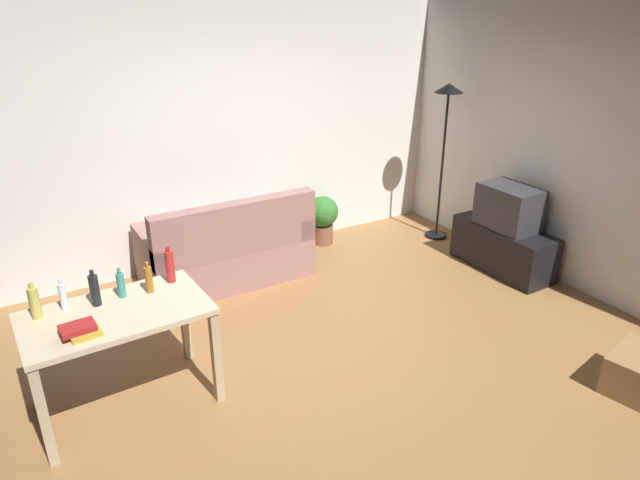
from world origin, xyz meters
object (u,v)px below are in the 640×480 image
(bottle_red, at_px, (170,266))
(bottle_dark, at_px, (95,290))
(bottle_clear, at_px, (63,296))
(potted_plant, at_px, (323,216))
(bottle_tall, at_px, (121,284))
(desk, at_px, (118,325))
(couch, at_px, (228,252))
(storage_box, at_px, (637,372))
(bottle_squat, at_px, (35,302))
(tv_stand, at_px, (503,248))
(book_stack, at_px, (81,330))
(tv, at_px, (509,207))
(torchiere_lamp, at_px, (446,120))
(bottle_amber, at_px, (149,279))

(bottle_red, bearing_deg, bottle_dark, -171.78)
(bottle_clear, height_order, bottle_red, bottle_red)
(bottle_dark, bearing_deg, potted_plant, 30.09)
(potted_plant, height_order, bottle_tall, bottle_tall)
(desk, height_order, bottle_tall, bottle_tall)
(couch, bearing_deg, storage_box, 120.79)
(bottle_squat, relative_size, bottle_tall, 1.18)
(bottle_clear, distance_m, bottle_tall, 0.37)
(desk, bearing_deg, couch, 44.29)
(bottle_squat, height_order, bottle_dark, bottle_dark)
(couch, relative_size, bottle_red, 5.77)
(tv_stand, xyz_separation_m, bottle_dark, (-4.03, -0.03, 0.63))
(bottle_squat, relative_size, book_stack, 1.08)
(couch, height_order, bottle_dark, bottle_dark)
(tv, xyz_separation_m, torchiere_lamp, (-0.00, 1.02, 0.71))
(storage_box, bearing_deg, tv, 70.24)
(tv_stand, distance_m, book_stack, 4.24)
(bottle_clear, bearing_deg, couch, 37.21)
(potted_plant, distance_m, bottle_amber, 2.92)
(bottle_amber, bearing_deg, storage_box, -32.56)
(bottle_tall, xyz_separation_m, bottle_red, (0.36, 0.05, 0.03))
(bottle_tall, bearing_deg, book_stack, -132.38)
(bottle_amber, height_order, bottle_red, bottle_red)
(potted_plant, relative_size, bottle_dark, 2.19)
(tv, xyz_separation_m, book_stack, (-4.19, -0.36, 0.10))
(couch, distance_m, bottle_tall, 1.86)
(tv_stand, bearing_deg, bottle_dark, 90.37)
(desk, distance_m, bottle_red, 0.56)
(tv_stand, distance_m, torchiere_lamp, 1.56)
(torchiere_lamp, relative_size, storage_box, 3.77)
(couch, relative_size, desk, 1.33)
(potted_plant, height_order, bottle_dark, bottle_dark)
(bottle_dark, height_order, bottle_amber, bottle_dark)
(bottle_clear, height_order, bottle_dark, bottle_dark)
(bottle_squat, bearing_deg, bottle_amber, -2.11)
(desk, bearing_deg, bottle_squat, 156.63)
(couch, bearing_deg, bottle_dark, 41.63)
(potted_plant, relative_size, bottle_red, 2.01)
(bottle_red, bearing_deg, torchiere_lamp, 15.57)
(bottle_clear, relative_size, bottle_amber, 0.99)
(bottle_dark, height_order, book_stack, bottle_dark)
(tv, xyz_separation_m, bottle_amber, (-3.67, -0.03, 0.16))
(tv_stand, relative_size, torchiere_lamp, 0.61)
(torchiere_lamp, bearing_deg, bottle_tall, -165.14)
(tv_stand, bearing_deg, bottle_clear, 89.81)
(bottle_amber, xyz_separation_m, bottle_red, (0.18, 0.08, 0.02))
(tv_stand, height_order, bottle_squat, bottle_squat)
(storage_box, xyz_separation_m, bottle_squat, (-3.70, 1.93, 0.72))
(tv, bearing_deg, tv_stand, 90.00)
(torchiere_lamp, relative_size, desk, 1.48)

